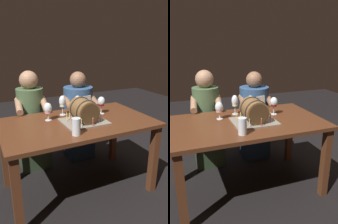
{
  "view_description": "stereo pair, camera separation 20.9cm",
  "coord_description": "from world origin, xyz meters",
  "views": [
    {
      "loc": [
        -0.83,
        -1.83,
        1.49
      ],
      "look_at": [
        0.05,
        -0.05,
        0.85
      ],
      "focal_mm": 35.45,
      "sensor_mm": 36.0,
      "label": 1
    },
    {
      "loc": [
        -0.63,
        -1.91,
        1.49
      ],
      "look_at": [
        0.05,
        -0.05,
        0.85
      ],
      "focal_mm": 35.45,
      "sensor_mm": 36.0,
      "label": 2
    }
  ],
  "objects": [
    {
      "name": "barrel_cake",
      "position": [
        0.05,
        -0.05,
        0.86
      ],
      "size": [
        0.41,
        0.34,
        0.23
      ],
      "color": "gray",
      "rests_on": "dining_table"
    },
    {
      "name": "wine_glass_red",
      "position": [
        0.32,
        0.1,
        0.88
      ],
      "size": [
        0.08,
        0.08,
        0.19
      ],
      "color": "white",
      "rests_on": "dining_table"
    },
    {
      "name": "dining_table",
      "position": [
        0.0,
        0.0,
        0.64
      ],
      "size": [
        1.46,
        0.85,
        0.75
      ],
      "color": "#562D19",
      "rests_on": "ground"
    },
    {
      "name": "wine_glass_amber",
      "position": [
        0.12,
        0.25,
        0.88
      ],
      "size": [
        0.08,
        0.08,
        0.19
      ],
      "color": "white",
      "rests_on": "dining_table"
    },
    {
      "name": "wine_glass_rose",
      "position": [
        -0.25,
        0.15,
        0.87
      ],
      "size": [
        0.08,
        0.08,
        0.18
      ],
      "color": "white",
      "rests_on": "dining_table"
    },
    {
      "name": "ground_plane",
      "position": [
        0.0,
        0.0,
        0.0
      ],
      "size": [
        8.0,
        8.0,
        0.0
      ],
      "primitive_type": "plane",
      "color": "black"
    },
    {
      "name": "wine_glass_white",
      "position": [
        -0.06,
        0.25,
        0.89
      ],
      "size": [
        0.07,
        0.07,
        0.21
      ],
      "color": "white",
      "rests_on": "dining_table"
    },
    {
      "name": "person_seated_right",
      "position": [
        0.3,
        0.65,
        0.54
      ],
      "size": [
        0.45,
        0.53,
        1.14
      ],
      "color": "#1B2D46",
      "rests_on": "ground"
    },
    {
      "name": "menu_card",
      "position": [
        0.25,
        0.3,
        0.83
      ],
      "size": [
        0.11,
        0.04,
        0.16
      ],
      "primitive_type": "cube",
      "rotation": [
        -0.04,
        0.0,
        0.25
      ],
      "color": "silver",
      "rests_on": "dining_table"
    },
    {
      "name": "beer_pint",
      "position": [
        -0.14,
        -0.29,
        0.82
      ],
      "size": [
        0.07,
        0.07,
        0.15
      ],
      "color": "white",
      "rests_on": "dining_table"
    },
    {
      "name": "person_seated_left",
      "position": [
        -0.3,
        0.64,
        0.53
      ],
      "size": [
        0.38,
        0.47,
        1.18
      ],
      "color": "#2A3A24",
      "rests_on": "ground"
    }
  ]
}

